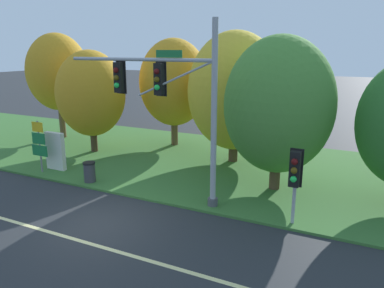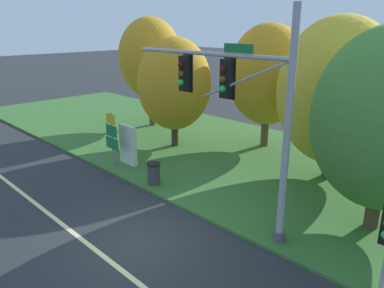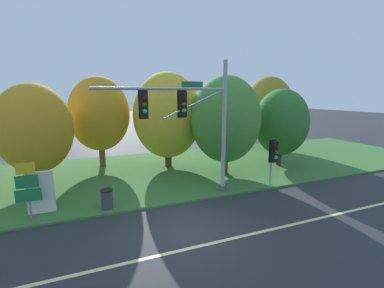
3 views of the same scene
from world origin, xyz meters
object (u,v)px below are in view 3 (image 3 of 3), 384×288
info_kiosk (41,192)px  tree_behind_signpost (99,114)px  pedestrian_signal_near_kerb (274,154)px  tree_mid_verge (168,116)px  tree_tall_centre (226,119)px  tree_furthest_back (268,108)px  tree_right_far (281,122)px  traffic_signal_mast (193,117)px  trash_bin (107,199)px  tree_left_of_mast (35,129)px  route_sign_post (27,186)px

info_kiosk → tree_behind_signpost: bearing=67.4°
pedestrian_signal_near_kerb → tree_behind_signpost: size_ratio=0.41×
tree_behind_signpost → tree_mid_verge: size_ratio=0.96×
tree_tall_centre → tree_furthest_back: tree_furthest_back is taller
tree_mid_verge → tree_right_far: (7.92, -2.75, -0.52)m
traffic_signal_mast → trash_bin: (-4.31, -0.02, -3.69)m
traffic_signal_mast → tree_mid_verge: size_ratio=1.02×
info_kiosk → trash_bin: 2.87m
trash_bin → tree_right_far: bearing=14.3°
tree_furthest_back → tree_mid_verge: bearing=-165.2°
tree_mid_verge → info_kiosk: bearing=-144.7°
traffic_signal_mast → tree_behind_signpost: 8.74m
tree_right_far → tree_left_of_mast: bearing=176.5°
info_kiosk → route_sign_post: bearing=-116.6°
route_sign_post → tree_tall_centre: size_ratio=0.39×
traffic_signal_mast → tree_mid_verge: (0.43, 5.96, -0.40)m
tree_mid_verge → tree_right_far: 8.40m
tree_furthest_back → traffic_signal_mast: bearing=-142.3°
traffic_signal_mast → tree_mid_verge: traffic_signal_mast is taller
pedestrian_signal_near_kerb → info_kiosk: bearing=175.4°
tree_tall_centre → traffic_signal_mast: bearing=-140.3°
route_sign_post → trash_bin: (3.08, -0.02, -1.04)m
tree_furthest_back → info_kiosk: size_ratio=3.69×
tree_right_far → tree_furthest_back: size_ratio=0.81×
info_kiosk → trash_bin: info_kiosk is taller
traffic_signal_mast → pedestrian_signal_near_kerb: 5.40m
tree_left_of_mast → traffic_signal_mast: bearing=-28.7°
traffic_signal_mast → info_kiosk: 7.79m
tree_behind_signpost → info_kiosk: (-2.93, -7.04, -2.95)m
pedestrian_signal_near_kerb → route_sign_post: size_ratio=1.06×
tree_behind_signpost → tree_furthest_back: size_ratio=0.93×
traffic_signal_mast → tree_right_far: bearing=21.0°
tree_tall_centre → trash_bin: (-7.79, -2.91, -3.18)m
tree_mid_verge → tree_furthest_back: (11.07, 2.92, 0.22)m
tree_tall_centre → tree_right_far: size_ratio=1.14×
tree_left_of_mast → tree_behind_signpost: bearing=45.1°
traffic_signal_mast → tree_right_far: size_ratio=1.22×
tree_right_far → tree_tall_centre: bearing=-176.2°
pedestrian_signal_near_kerb → tree_right_far: size_ratio=0.48×
route_sign_post → trash_bin: route_sign_post is taller
pedestrian_signal_near_kerb → tree_furthest_back: 11.51m
route_sign_post → info_kiosk: bearing=63.4°
traffic_signal_mast → tree_left_of_mast: (-7.63, 4.18, -0.75)m
tree_tall_centre → tree_behind_signpost: bearing=147.7°
traffic_signal_mast → route_sign_post: traffic_signal_mast is taller
trash_bin → info_kiosk: bearing=166.1°
route_sign_post → tree_right_far: (15.74, 3.21, 1.74)m
pedestrian_signal_near_kerb → tree_furthest_back: bearing=54.3°
traffic_signal_mast → trash_bin: 5.68m
pedestrian_signal_near_kerb → info_kiosk: (-11.96, 0.97, -0.97)m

